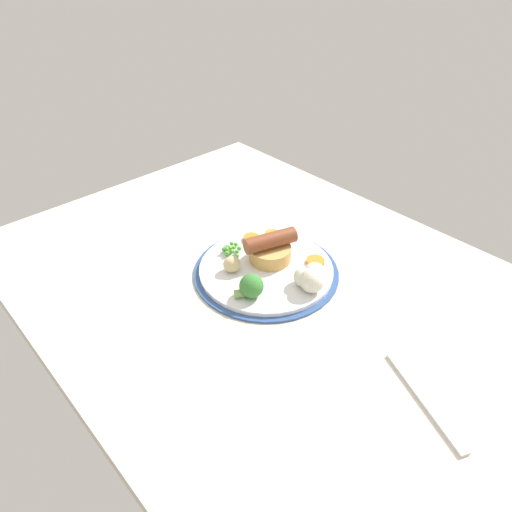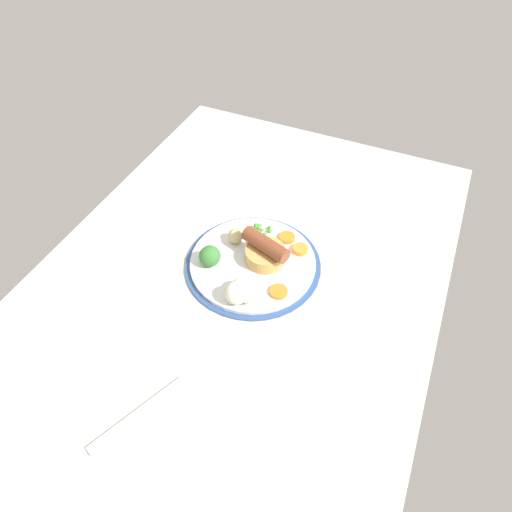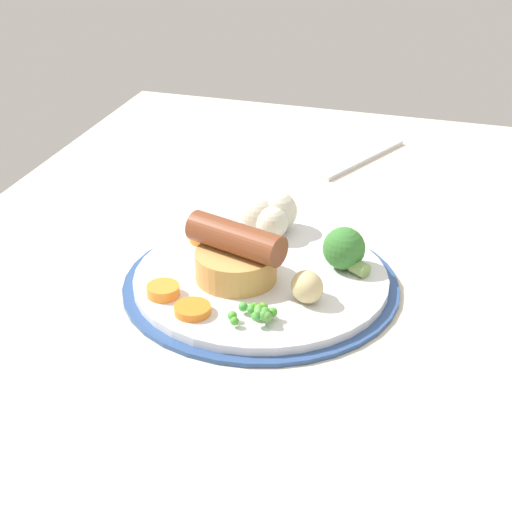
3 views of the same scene
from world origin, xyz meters
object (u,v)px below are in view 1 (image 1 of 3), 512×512
at_px(broccoli_floret_near, 251,286).
at_px(carrot_slice_0, 315,261).
at_px(potato_chunk_0, 232,264).
at_px(cauliflower_floret, 311,277).
at_px(carrot_slice_2, 272,235).
at_px(carrot_slice_1, 252,238).
at_px(fork, 424,399).
at_px(pea_pile, 230,248).
at_px(sausage_pudding, 270,249).
at_px(dinner_plate, 266,270).

distance_m(broccoli_floret_near, carrot_slice_0, 0.16).
bearing_deg(potato_chunk_0, broccoli_floret_near, -15.01).
height_order(cauliflower_floret, carrot_slice_2, cauliflower_floret).
bearing_deg(carrot_slice_1, fork, -9.61).
bearing_deg(cauliflower_floret, pea_pile, -167.56).
xyz_separation_m(pea_pile, carrot_slice_1, (-0.00, 0.06, -0.01)).
bearing_deg(sausage_pudding, carrot_slice_1, 93.86).
height_order(sausage_pudding, carrot_slice_0, sausage_pudding).
height_order(cauliflower_floret, fork, cauliflower_floret).
height_order(sausage_pudding, broccoli_floret_near, sausage_pudding).
height_order(sausage_pudding, cauliflower_floret, sausage_pudding).
relative_size(carrot_slice_2, fork, 0.18).
relative_size(sausage_pudding, fork, 0.61).
height_order(broccoli_floret_near, carrot_slice_2, broccoli_floret_near).
xyz_separation_m(potato_chunk_0, carrot_slice_1, (-0.05, 0.10, -0.01)).
distance_m(sausage_pudding, pea_pile, 0.08).
xyz_separation_m(dinner_plate, sausage_pudding, (-0.01, 0.02, 0.03)).
relative_size(pea_pile, broccoli_floret_near, 0.85).
xyz_separation_m(cauliflower_floret, carrot_slice_1, (-0.19, 0.02, -0.02)).
relative_size(dinner_plate, fork, 1.58).
bearing_deg(carrot_slice_2, pea_pile, -100.13).
height_order(pea_pile, cauliflower_floret, cauliflower_floret).
relative_size(dinner_plate, carrot_slice_0, 7.86).
xyz_separation_m(sausage_pudding, fork, (0.38, -0.06, -0.04)).
distance_m(carrot_slice_0, fork, 0.34).
xyz_separation_m(cauliflower_floret, carrot_slice_2, (-0.16, 0.06, -0.02)).
relative_size(carrot_slice_0, carrot_slice_1, 1.03).
height_order(carrot_slice_0, carrot_slice_2, carrot_slice_2).
distance_m(sausage_pudding, potato_chunk_0, 0.08).
relative_size(carrot_slice_0, carrot_slice_2, 1.11).
height_order(dinner_plate, fork, dinner_plate).
bearing_deg(fork, carrot_slice_0, -176.37).
height_order(cauliflower_floret, carrot_slice_0, cauliflower_floret).
distance_m(pea_pile, carrot_slice_0, 0.17).
xyz_separation_m(broccoli_floret_near, potato_chunk_0, (-0.08, 0.02, -0.01)).
relative_size(pea_pile, carrot_slice_1, 1.29).
relative_size(sausage_pudding, carrot_slice_1, 3.10).
height_order(dinner_plate, cauliflower_floret, cauliflower_floret).
relative_size(pea_pile, carrot_slice_0, 1.25).
xyz_separation_m(sausage_pudding, carrot_slice_1, (-0.08, 0.02, -0.02)).
xyz_separation_m(sausage_pudding, pea_pile, (-0.07, -0.04, -0.02)).
xyz_separation_m(sausage_pudding, broccoli_floret_near, (0.05, -0.10, -0.00)).
distance_m(broccoli_floret_near, fork, 0.33).
height_order(pea_pile, fork, pea_pile).
bearing_deg(broccoli_floret_near, potato_chunk_0, 105.41).
bearing_deg(fork, dinner_plate, -161.55).
bearing_deg(dinner_plate, pea_pile, -166.45).
bearing_deg(carrot_slice_0, carrot_slice_2, 179.97).
bearing_deg(carrot_slice_2, cauliflower_floret, -20.46).
distance_m(sausage_pudding, fork, 0.39).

